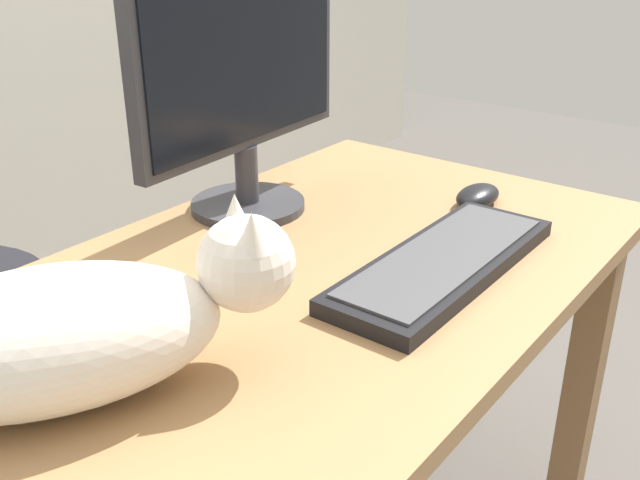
% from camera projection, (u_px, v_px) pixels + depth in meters
% --- Properties ---
extents(desk, '(1.57, 0.68, 0.71)m').
position_uv_depth(desk, '(209.00, 392.00, 0.95)').
color(desk, '#9E7247').
rests_on(desk, ground_plane).
extents(monitor, '(0.48, 0.20, 0.42)m').
position_uv_depth(monitor, '(243.00, 80.00, 1.18)').
color(monitor, '#333338').
rests_on(monitor, desk).
extents(keyboard, '(0.44, 0.15, 0.03)m').
position_uv_depth(keyboard, '(444.00, 263.00, 1.05)').
color(keyboard, black).
rests_on(keyboard, desk).
extents(cat, '(0.53, 0.36, 0.20)m').
position_uv_depth(cat, '(72.00, 330.00, 0.76)').
color(cat, silver).
rests_on(cat, desk).
extents(computer_mouse, '(0.11, 0.06, 0.04)m').
position_uv_depth(computer_mouse, '(478.00, 196.00, 1.29)').
color(computer_mouse, black).
rests_on(computer_mouse, desk).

